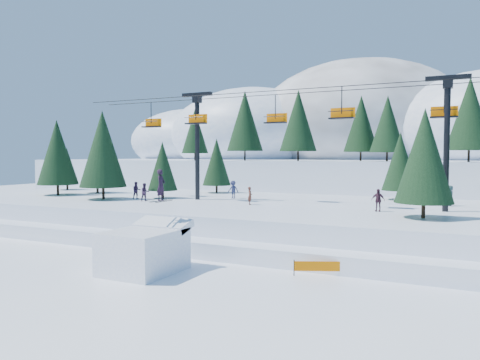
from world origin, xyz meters
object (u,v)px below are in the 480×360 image
at_px(chairlift, 308,126).
at_px(banner_near, 319,266).
at_px(jump_kicker, 145,249).
at_px(banner_far, 360,262).

xyz_separation_m(chairlift, banner_near, (5.10, -13.50, -8.78)).
height_order(chairlift, banner_near, chairlift).
xyz_separation_m(jump_kicker, banner_near, (9.36, 3.51, -0.81)).
bearing_deg(jump_kicker, banner_near, 20.54).
bearing_deg(chairlift, banner_far, -58.68).
bearing_deg(jump_kicker, banner_far, 26.50).
xyz_separation_m(banner_near, banner_far, (1.85, 2.08, 0.00)).
bearing_deg(jump_kicker, chairlift, 75.92).
bearing_deg(banner_far, jump_kicker, -153.50).
bearing_deg(banner_far, chairlift, 121.32).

